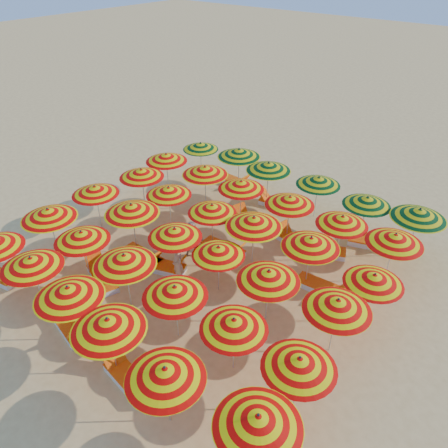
{
  "coord_description": "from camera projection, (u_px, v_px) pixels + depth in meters",
  "views": [
    {
      "loc": [
        7.98,
        -9.37,
        9.89
      ],
      "look_at": [
        0.0,
        0.5,
        1.6
      ],
      "focal_mm": 35.0,
      "sensor_mm": 36.0,
      "label": 1
    }
  ],
  "objects": [
    {
      "name": "lounger_13",
      "position": [
        277.0,
        203.0,
        19.25
      ],
      "size": [
        1.82,
        0.99,
        0.69
      ],
      "rotation": [
        0.0,
        0.0,
        3.39
      ],
      "color": "white",
      "rests_on": "ground"
    },
    {
      "name": "umbrella_20",
      "position": [
        212.0,
        209.0,
        15.87
      ],
      "size": [
        1.89,
        1.89,
        1.9
      ],
      "color": "silver",
      "rests_on": "ground"
    },
    {
      "name": "umbrella_13",
      "position": [
        132.0,
        209.0,
        15.51
      ],
      "size": [
        2.28,
        2.28,
        2.11
      ],
      "color": "silver",
      "rests_on": "ground"
    },
    {
      "name": "umbrella_21",
      "position": [
        254.0,
        222.0,
        14.82
      ],
      "size": [
        2.55,
        2.55,
        2.1
      ],
      "color": "silver",
      "rests_on": "ground"
    },
    {
      "name": "umbrella_2",
      "position": [
        68.0,
        292.0,
        11.9
      ],
      "size": [
        2.3,
        2.3,
        2.06
      ],
      "color": "silver",
      "rests_on": "ground"
    },
    {
      "name": "lounger_12",
      "position": [
        233.0,
        181.0,
        20.99
      ],
      "size": [
        1.75,
        0.64,
        0.69
      ],
      "rotation": [
        0.0,
        0.0,
        -0.03
      ],
      "color": "white",
      "rests_on": "ground"
    },
    {
      "name": "umbrella_29",
      "position": [
        395.0,
        239.0,
        14.14
      ],
      "size": [
        2.38,
        2.38,
        1.99
      ],
      "color": "silver",
      "rests_on": "ground"
    },
    {
      "name": "beachgoer_a",
      "position": [
        178.0,
        264.0,
        14.66
      ],
      "size": [
        0.64,
        0.55,
        1.48
      ],
      "primitive_type": "imported",
      "rotation": [
        0.0,
        0.0,
        5.86
      ],
      "color": "tan",
      "rests_on": "ground"
    },
    {
      "name": "lounger_5",
      "position": [
        144.0,
        256.0,
        15.99
      ],
      "size": [
        1.73,
        0.58,
        0.69
      ],
      "rotation": [
        0.0,
        0.0,
        -0.0
      ],
      "color": "white",
      "rests_on": "ground"
    },
    {
      "name": "umbrella_18",
      "position": [
        141.0,
        173.0,
        18.14
      ],
      "size": [
        2.02,
        2.02,
        1.98
      ],
      "color": "silver",
      "rests_on": "ground"
    },
    {
      "name": "umbrella_28",
      "position": [
        342.0,
        220.0,
        15.16
      ],
      "size": [
        2.3,
        2.3,
        1.94
      ],
      "color": "silver",
      "rests_on": "ground"
    },
    {
      "name": "umbrella_24",
      "position": [
        166.0,
        157.0,
        19.46
      ],
      "size": [
        2.0,
        2.0,
        1.97
      ],
      "color": "silver",
      "rests_on": "ground"
    },
    {
      "name": "beachgoer_b",
      "position": [
        193.0,
        241.0,
        15.75
      ],
      "size": [
        0.95,
        0.91,
        1.54
      ],
      "primitive_type": "imported",
      "rotation": [
        0.0,
        0.0,
        0.62
      ],
      "color": "tan",
      "rests_on": "ground"
    },
    {
      "name": "umbrella_4",
      "position": [
        165.0,
        373.0,
        9.75
      ],
      "size": [
        2.38,
        2.38,
        2.0
      ],
      "color": "silver",
      "rests_on": "ground"
    },
    {
      "name": "umbrella_12",
      "position": [
        95.0,
        190.0,
        16.98
      ],
      "size": [
        2.0,
        2.0,
        1.94
      ],
      "color": "silver",
      "rests_on": "ground"
    },
    {
      "name": "umbrella_17",
      "position": [
        338.0,
        305.0,
        11.58
      ],
      "size": [
        2.3,
        2.3,
        2.0
      ],
      "color": "silver",
      "rests_on": "ground"
    },
    {
      "name": "umbrella_15",
      "position": [
        218.0,
        251.0,
        13.83
      ],
      "size": [
        1.79,
        1.79,
        1.83
      ],
      "color": "silver",
      "rests_on": "ground"
    },
    {
      "name": "lounger_14",
      "position": [
        372.0,
        243.0,
        16.7
      ],
      "size": [
        1.83,
        1.12,
        0.69
      ],
      "rotation": [
        0.0,
        0.0,
        0.34
      ],
      "color": "white",
      "rests_on": "ground"
    },
    {
      "name": "umbrella_11",
      "position": [
        299.0,
        363.0,
        10.07
      ],
      "size": [
        2.4,
        2.4,
        1.92
      ],
      "color": "silver",
      "rests_on": "ground"
    },
    {
      "name": "umbrella_6",
      "position": [
        48.0,
        214.0,
        15.3
      ],
      "size": [
        2.52,
        2.52,
        2.07
      ],
      "color": "silver",
      "rests_on": "ground"
    },
    {
      "name": "umbrella_27",
      "position": [
        290.0,
        201.0,
        16.21
      ],
      "size": [
        2.35,
        2.35,
        1.99
      ],
      "color": "silver",
      "rests_on": "ground"
    },
    {
      "name": "umbrella_30",
      "position": [
        201.0,
        146.0,
        20.9
      ],
      "size": [
        2.0,
        2.0,
        1.8
      ],
      "color": "silver",
      "rests_on": "ground"
    },
    {
      "name": "umbrella_31",
      "position": [
        239.0,
        153.0,
        19.65
      ],
      "size": [
        2.55,
        2.55,
        2.08
      ],
      "color": "silver",
      "rests_on": "ground"
    },
    {
      "name": "umbrella_19",
      "position": [
        169.0,
        191.0,
        16.99
      ],
      "size": [
        2.03,
        2.03,
        1.9
      ],
      "color": "silver",
      "rests_on": "ground"
    },
    {
      "name": "umbrella_33",
      "position": [
        318.0,
        181.0,
        17.68
      ],
      "size": [
        2.2,
        2.2,
        1.91
      ],
      "color": "silver",
      "rests_on": "ground"
    },
    {
      "name": "umbrella_5",
      "position": [
        258.0,
        421.0,
        8.77
      ],
      "size": [
        1.97,
        1.97,
        2.02
      ],
      "color": "silver",
      "rests_on": "ground"
    },
    {
      "name": "ground",
      "position": [
        215.0,
        267.0,
        15.71
      ],
      "size": [
        120.0,
        120.0,
        0.0
      ],
      "primitive_type": "plane",
      "color": "#F1BD6B",
      "rests_on": "ground"
    },
    {
      "name": "lounger_7",
      "position": [
        224.0,
        249.0,
        16.37
      ],
      "size": [
        1.76,
        0.66,
        0.69
      ],
      "rotation": [
        0.0,
        0.0,
        0.04
      ],
      "color": "white",
      "rests_on": "ground"
    },
    {
      "name": "umbrella_7",
      "position": [
        82.0,
        236.0,
        14.33
      ],
      "size": [
        2.38,
        2.38,
        1.95
      ],
      "color": "silver",
      "rests_on": "ground"
    },
    {
      "name": "lounger_9",
      "position": [
        249.0,
        223.0,
        17.88
      ],
      "size": [
        1.83,
        1.08,
        0.69
      ],
      "rotation": [
        0.0,
        0.0,
        2.83
      ],
      "color": "white",
      "rests_on": "ground"
    },
    {
      "name": "lounger_10",
      "position": [
        297.0,
        242.0,
        16.76
      ],
      "size": [
        1.8,
        0.82,
        0.69
      ],
      "rotation": [
        0.0,
        0.0,
        3.0
      ],
      "color": "white",
      "rests_on": "ground"
    },
    {
      "name": "umbrella_14",
      "position": [
        175.0,
        233.0,
        14.51
      ],
      "size": [
        2.05,
        2.05,
        1.94
      ],
      "color": "silver",
      "rests_on": "ground"
    },
    {
      "name": "lounger_1",
      "position": [
        70.0,
        327.0,
        13.09
      ],
      "size": [
        1.81,
        0.92,
        0.69
      ],
      "rotation": [
        0.0,
        0.0,
        -0.2
      ],
      "color": "white",
      "rests_on": "ground"
    },
    {
      "name": "lounger_2",
      "position": [
        128.0,
        379.0,
        11.54
      ],
      "size": [
        1.79,
        0.81,
        0.69
      ],
      "rotation": [
        0.0,
        0.0,
        3.01
      ],
      "color": "white",
      "rests_on": "ground"
    },
    {
      "name": "umbrella_34",
      "position": [
        367.0,
        201.0,
        16.32
      ],
      "size": [
        2.12,
        2.12,
        1.91
      ],
      "color": "silver",
      "rests_on": "ground"
    },
    {
      "name": "umbrella_9",
      "position": [
        175.0,
        291.0,
        12.06
      ],
      "size": [
        2.34,
        2.34,
        1.97
      ],
      "color": "silver",
      "rests_on": "ground"
    },
    {
      "name": "umbrella_10",
      "position": [
        234.0,
        324.0,
        11.11
      ],
      "size": [
        1.82,
        1.82,
        1.9
      ],
      "color": "silver",
      "rests_on": "ground"
    },
    {
      "name": "umbrella_22",
      "position": [
        311.0,
        242.0,
        13.92
      ],
      "size": [
        2.35,
        2.35,
        2.03
      ],
      "color": "silver",
      "rests_on": "ground"
    },
    {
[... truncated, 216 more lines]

